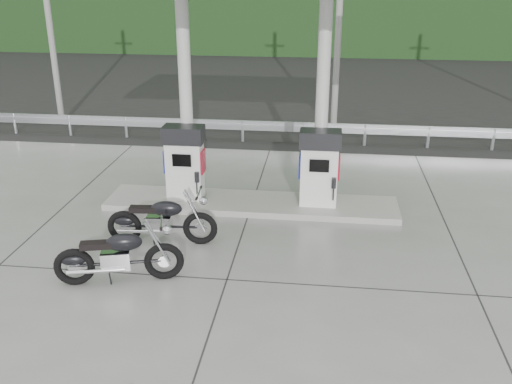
# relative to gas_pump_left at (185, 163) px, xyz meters

# --- Properties ---
(ground) EXTENTS (160.00, 160.00, 0.00)m
(ground) POSITION_rel_gas_pump_left_xyz_m (1.60, -2.50, -1.07)
(ground) COLOR black
(ground) RESTS_ON ground
(forecourt_apron) EXTENTS (18.00, 14.00, 0.02)m
(forecourt_apron) POSITION_rel_gas_pump_left_xyz_m (1.60, -2.50, -1.06)
(forecourt_apron) COLOR slate
(forecourt_apron) RESTS_ON ground
(pump_island) EXTENTS (7.00, 1.40, 0.15)m
(pump_island) POSITION_rel_gas_pump_left_xyz_m (1.60, 0.00, -0.98)
(pump_island) COLOR #98958D
(pump_island) RESTS_ON forecourt_apron
(gas_pump_left) EXTENTS (0.95, 0.55, 1.80)m
(gas_pump_left) POSITION_rel_gas_pump_left_xyz_m (0.00, 0.00, 0.00)
(gas_pump_left) COLOR white
(gas_pump_left) RESTS_ON pump_island
(gas_pump_right) EXTENTS (0.95, 0.55, 1.80)m
(gas_pump_right) POSITION_rel_gas_pump_left_xyz_m (3.20, 0.00, 0.00)
(gas_pump_right) COLOR white
(gas_pump_right) RESTS_ON pump_island
(canopy_column_left) EXTENTS (0.30, 0.30, 5.00)m
(canopy_column_left) POSITION_rel_gas_pump_left_xyz_m (0.00, 0.40, 1.60)
(canopy_column_left) COLOR silver
(canopy_column_left) RESTS_ON pump_island
(canopy_column_right) EXTENTS (0.30, 0.30, 5.00)m
(canopy_column_right) POSITION_rel_gas_pump_left_xyz_m (3.20, 0.40, 1.60)
(canopy_column_right) COLOR silver
(canopy_column_right) RESTS_ON pump_island
(guardrail) EXTENTS (26.00, 0.16, 1.42)m
(guardrail) POSITION_rel_gas_pump_left_xyz_m (1.60, 5.50, -0.36)
(guardrail) COLOR #AFB0B8
(guardrail) RESTS_ON ground
(road) EXTENTS (60.00, 7.00, 0.01)m
(road) POSITION_rel_gas_pump_left_xyz_m (1.60, 9.00, -1.07)
(road) COLOR black
(road) RESTS_ON ground
(utility_pole_a) EXTENTS (0.22, 0.22, 8.00)m
(utility_pole_a) POSITION_rel_gas_pump_left_xyz_m (-6.40, 7.00, 2.93)
(utility_pole_a) COLOR gray
(utility_pole_a) RESTS_ON ground
(utility_pole_b) EXTENTS (0.22, 0.22, 8.00)m
(utility_pole_b) POSITION_rel_gas_pump_left_xyz_m (3.60, 7.00, 2.93)
(utility_pole_b) COLOR gray
(utility_pole_b) RESTS_ON ground
(tree_band) EXTENTS (80.00, 6.00, 6.00)m
(tree_band) POSITION_rel_gas_pump_left_xyz_m (1.60, 27.50, 1.93)
(tree_band) COLOR black
(tree_band) RESTS_ON ground
(forested_hills) EXTENTS (100.00, 40.00, 140.00)m
(forested_hills) POSITION_rel_gas_pump_left_xyz_m (1.60, 57.50, -1.07)
(forested_hills) COLOR black
(forested_hills) RESTS_ON ground
(motorcycle_left) EXTENTS (2.29, 1.21, 1.03)m
(motorcycle_left) POSITION_rel_gas_pump_left_xyz_m (-0.33, -3.79, -0.53)
(motorcycle_left) COLOR black
(motorcycle_left) RESTS_ON forecourt_apron
(motorcycle_right) EXTENTS (2.20, 0.84, 1.02)m
(motorcycle_right) POSITION_rel_gas_pump_left_xyz_m (0.01, -2.16, -0.54)
(motorcycle_right) COLOR black
(motorcycle_right) RESTS_ON forecourt_apron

